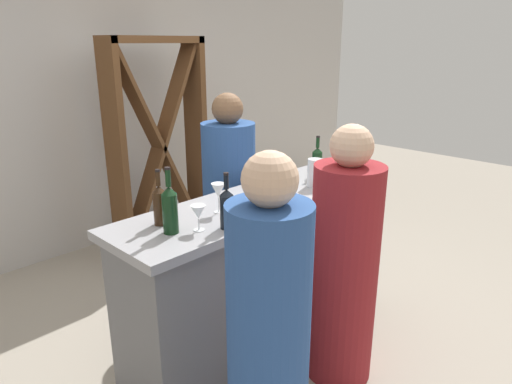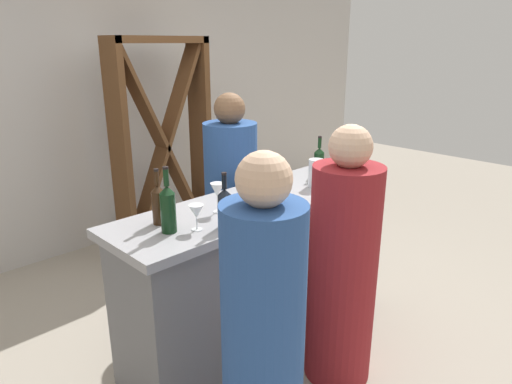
{
  "view_description": "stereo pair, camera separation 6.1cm",
  "coord_description": "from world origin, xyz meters",
  "px_view_note": "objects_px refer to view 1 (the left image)",
  "views": [
    {
      "loc": [
        -1.9,
        -1.84,
        1.89
      ],
      "look_at": [
        0.0,
        0.0,
        1.02
      ],
      "focal_mm": 32.26,
      "sensor_mm": 36.0,
      "label": 1
    },
    {
      "loc": [
        -1.86,
        -1.89,
        1.89
      ],
      "look_at": [
        0.0,
        0.0,
        1.02
      ],
      "focal_mm": 32.26,
      "sensor_mm": 36.0,
      "label": 2
    }
  ],
  "objects_px": {
    "person_center_guest": "(344,268)",
    "wine_bottle_second_right_dark_green": "(317,161)",
    "wine_bottle_leftmost_dark_green": "(170,208)",
    "person_right_guest": "(229,206)",
    "wine_glass_near_center": "(198,213)",
    "water_pitcher": "(315,173)",
    "wine_bottle_center_near_black": "(227,207)",
    "wine_glass_near_left": "(249,196)",
    "wine_rack": "(159,148)",
    "wine_glass_near_right": "(281,181)",
    "person_left_guest": "(268,338)",
    "wine_glass_far_left": "(218,191)",
    "wine_bottle_second_left_amber_brown": "(160,204)"
  },
  "relations": [
    {
      "from": "wine_bottle_second_right_dark_green",
      "to": "wine_glass_near_center",
      "type": "height_order",
      "value": "wine_bottle_second_right_dark_green"
    },
    {
      "from": "wine_glass_near_center",
      "to": "wine_bottle_leftmost_dark_green",
      "type": "bearing_deg",
      "value": 145.94
    },
    {
      "from": "wine_glass_near_center",
      "to": "water_pitcher",
      "type": "distance_m",
      "value": 1.02
    },
    {
      "from": "wine_bottle_center_near_black",
      "to": "water_pitcher",
      "type": "distance_m",
      "value": 0.9
    },
    {
      "from": "wine_bottle_second_left_amber_brown",
      "to": "wine_bottle_second_right_dark_green",
      "type": "distance_m",
      "value": 1.32
    },
    {
      "from": "wine_glass_near_right",
      "to": "wine_bottle_center_near_black",
      "type": "bearing_deg",
      "value": -169.29
    },
    {
      "from": "wine_bottle_center_near_black",
      "to": "wine_glass_near_left",
      "type": "bearing_deg",
      "value": 7.41
    },
    {
      "from": "wine_glass_near_center",
      "to": "person_right_guest",
      "type": "height_order",
      "value": "person_right_guest"
    },
    {
      "from": "wine_bottle_center_near_black",
      "to": "wine_glass_far_left",
      "type": "height_order",
      "value": "wine_bottle_center_near_black"
    },
    {
      "from": "wine_bottle_second_right_dark_green",
      "to": "water_pitcher",
      "type": "xyz_separation_m",
      "value": [
        -0.21,
        -0.14,
        -0.02
      ]
    },
    {
      "from": "water_pitcher",
      "to": "wine_bottle_center_near_black",
      "type": "bearing_deg",
      "value": -172.6
    },
    {
      "from": "water_pitcher",
      "to": "person_right_guest",
      "type": "xyz_separation_m",
      "value": [
        -0.17,
        0.66,
        -0.35
      ]
    },
    {
      "from": "wine_bottle_leftmost_dark_green",
      "to": "person_right_guest",
      "type": "distance_m",
      "value": 1.21
    },
    {
      "from": "person_right_guest",
      "to": "wine_bottle_center_near_black",
      "type": "bearing_deg",
      "value": -20.59
    },
    {
      "from": "wine_glass_near_right",
      "to": "person_right_guest",
      "type": "xyz_separation_m",
      "value": [
        0.19,
        0.67,
        -0.37
      ]
    },
    {
      "from": "wine_rack",
      "to": "wine_glass_near_left",
      "type": "bearing_deg",
      "value": -110.12
    },
    {
      "from": "wine_bottle_leftmost_dark_green",
      "to": "person_center_guest",
      "type": "relative_size",
      "value": 0.23
    },
    {
      "from": "wine_glass_near_left",
      "to": "person_left_guest",
      "type": "xyz_separation_m",
      "value": [
        -0.44,
        -0.55,
        -0.39
      ]
    },
    {
      "from": "wine_glass_near_right",
      "to": "person_center_guest",
      "type": "relative_size",
      "value": 0.11
    },
    {
      "from": "wine_glass_near_left",
      "to": "wine_glass_far_left",
      "type": "bearing_deg",
      "value": 110.07
    },
    {
      "from": "person_right_guest",
      "to": "wine_rack",
      "type": "bearing_deg",
      "value": -164.48
    },
    {
      "from": "wine_glass_near_center",
      "to": "person_center_guest",
      "type": "distance_m",
      "value": 0.88
    },
    {
      "from": "wine_bottle_second_right_dark_green",
      "to": "person_center_guest",
      "type": "height_order",
      "value": "person_center_guest"
    },
    {
      "from": "wine_bottle_second_left_amber_brown",
      "to": "wine_bottle_second_right_dark_green",
      "type": "bearing_deg",
      "value": -1.27
    },
    {
      "from": "wine_rack",
      "to": "person_left_guest",
      "type": "xyz_separation_m",
      "value": [
        -1.11,
        -2.38,
        -0.27
      ]
    },
    {
      "from": "wine_bottle_center_near_black",
      "to": "wine_glass_near_center",
      "type": "relative_size",
      "value": 2.19
    },
    {
      "from": "person_left_guest",
      "to": "wine_glass_near_center",
      "type": "bearing_deg",
      "value": -14.74
    },
    {
      "from": "wine_bottle_leftmost_dark_green",
      "to": "wine_bottle_second_right_dark_green",
      "type": "height_order",
      "value": "wine_bottle_leftmost_dark_green"
    },
    {
      "from": "wine_bottle_second_left_amber_brown",
      "to": "water_pitcher",
      "type": "bearing_deg",
      "value": -8.86
    },
    {
      "from": "wine_rack",
      "to": "wine_glass_far_left",
      "type": "relative_size",
      "value": 11.3
    },
    {
      "from": "wine_bottle_second_right_dark_green",
      "to": "wine_glass_near_left",
      "type": "xyz_separation_m",
      "value": [
        -0.92,
        -0.23,
        0.01
      ]
    },
    {
      "from": "wine_glass_near_left",
      "to": "person_center_guest",
      "type": "bearing_deg",
      "value": -51.56
    },
    {
      "from": "wine_glass_far_left",
      "to": "person_center_guest",
      "type": "distance_m",
      "value": 0.82
    },
    {
      "from": "person_right_guest",
      "to": "wine_glass_near_left",
      "type": "bearing_deg",
      "value": -13.1
    },
    {
      "from": "wine_glass_far_left",
      "to": "person_left_guest",
      "type": "distance_m",
      "value": 0.91
    },
    {
      "from": "wine_glass_near_left",
      "to": "person_left_guest",
      "type": "bearing_deg",
      "value": -128.66
    },
    {
      "from": "wine_bottle_second_right_dark_green",
      "to": "person_right_guest",
      "type": "distance_m",
      "value": 0.74
    },
    {
      "from": "person_center_guest",
      "to": "wine_bottle_second_right_dark_green",
      "type": "bearing_deg",
      "value": -28.34
    },
    {
      "from": "water_pitcher",
      "to": "person_right_guest",
      "type": "distance_m",
      "value": 0.77
    },
    {
      "from": "water_pitcher",
      "to": "wine_bottle_second_left_amber_brown",
      "type": "bearing_deg",
      "value": 171.14
    },
    {
      "from": "wine_bottle_center_near_black",
      "to": "water_pitcher",
      "type": "relative_size",
      "value": 1.6
    },
    {
      "from": "person_right_guest",
      "to": "wine_glass_near_right",
      "type": "bearing_deg",
      "value": 6.84
    },
    {
      "from": "wine_rack",
      "to": "wine_glass_near_center",
      "type": "xyz_separation_m",
      "value": [
        -0.98,
        -1.77,
        0.1
      ]
    },
    {
      "from": "water_pitcher",
      "to": "person_center_guest",
      "type": "xyz_separation_m",
      "value": [
        -0.38,
        -0.51,
        -0.38
      ]
    },
    {
      "from": "wine_glass_far_left",
      "to": "wine_bottle_second_left_amber_brown",
      "type": "bearing_deg",
      "value": 165.71
    },
    {
      "from": "wine_rack",
      "to": "water_pitcher",
      "type": "height_order",
      "value": "wine_rack"
    },
    {
      "from": "water_pitcher",
      "to": "wine_glass_near_right",
      "type": "bearing_deg",
      "value": -177.61
    },
    {
      "from": "wine_glass_near_left",
      "to": "wine_glass_near_center",
      "type": "bearing_deg",
      "value": 169.8
    },
    {
      "from": "wine_bottle_center_near_black",
      "to": "wine_glass_near_center",
      "type": "distance_m",
      "value": 0.15
    },
    {
      "from": "wine_glass_near_center",
      "to": "water_pitcher",
      "type": "relative_size",
      "value": 0.73
    }
  ]
}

